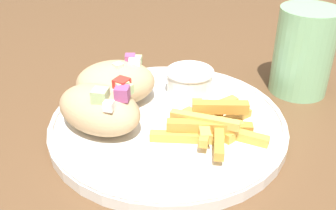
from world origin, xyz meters
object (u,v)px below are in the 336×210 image
(pita_sandwich_near, at_px, (100,108))
(sauce_ramekin, at_px, (190,80))
(water_glass, at_px, (303,55))
(fries_pile, at_px, (212,124))
(plate, at_px, (168,122))
(pita_sandwich_far, at_px, (116,82))

(pita_sandwich_near, distance_m, sauce_ramekin, 0.14)
(pita_sandwich_near, height_order, water_glass, water_glass)
(pita_sandwich_near, bearing_deg, water_glass, 57.87)
(fries_pile, distance_m, water_glass, 0.19)
(plate, bearing_deg, water_glass, 31.23)
(pita_sandwich_far, height_order, water_glass, water_glass)
(fries_pile, relative_size, water_glass, 1.11)
(pita_sandwich_near, height_order, sauce_ramekin, pita_sandwich_near)
(pita_sandwich_near, xyz_separation_m, sauce_ramekin, (0.10, 0.09, -0.01))
(pita_sandwich_near, height_order, fries_pile, pita_sandwich_near)
(plate, bearing_deg, fries_pile, -25.30)
(pita_sandwich_far, height_order, fries_pile, pita_sandwich_far)
(sauce_ramekin, height_order, water_glass, water_glass)
(pita_sandwich_near, xyz_separation_m, pita_sandwich_far, (0.01, 0.06, 0.00))
(fries_pile, bearing_deg, sauce_ramekin, 106.44)
(pita_sandwich_near, relative_size, fries_pile, 0.95)
(fries_pile, xyz_separation_m, water_glass, (0.13, 0.13, 0.03))
(pita_sandwich_far, relative_size, fries_pile, 0.83)
(pita_sandwich_near, bearing_deg, sauce_ramekin, 72.03)
(pita_sandwich_near, distance_m, pita_sandwich_far, 0.06)
(plate, height_order, fries_pile, fries_pile)
(sauce_ramekin, bearing_deg, water_glass, 15.35)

